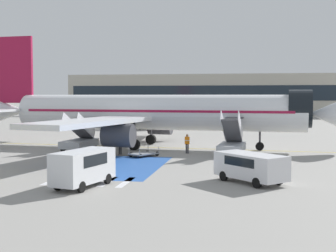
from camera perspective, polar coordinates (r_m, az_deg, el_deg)
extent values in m
plane|color=gray|center=(50.02, -1.34, -2.56)|extent=(600.00, 600.00, 0.00)
cube|color=gold|center=(49.44, -1.32, -2.63)|extent=(74.21, 6.38, 0.01)
cube|color=#2856A8|center=(36.42, -5.36, -4.94)|extent=(5.68, 12.03, 0.01)
cube|color=silver|center=(31.48, -13.70, -6.40)|extent=(0.44, 3.60, 0.01)
cube|color=silver|center=(31.03, -11.65, -6.52)|extent=(0.44, 3.60, 0.01)
cube|color=silver|center=(30.62, -9.55, -6.63)|extent=(0.44, 3.60, 0.01)
cube|color=silver|center=(30.25, -7.38, -6.74)|extent=(0.44, 3.60, 0.01)
cube|color=silver|center=(29.92, -5.17, -6.84)|extent=(0.44, 3.60, 0.01)
cylinder|color=silver|center=(49.17, -1.33, 1.68)|extent=(30.65, 6.21, 3.69)
cone|color=silver|center=(47.50, 19.15, 1.40)|extent=(4.35, 3.94, 3.62)
cone|color=silver|center=(56.75, -19.11, 1.75)|extent=(5.82, 3.99, 3.55)
cylinder|color=black|center=(47.33, 15.81, 2.02)|extent=(2.52, 3.90, 3.73)
cube|color=maroon|center=(49.16, -1.33, 1.89)|extent=(28.23, 6.08, 0.24)
cube|color=silver|center=(58.52, -2.10, 1.46)|extent=(5.38, 17.02, 0.44)
cylinder|color=#38383D|center=(56.66, -0.95, 0.05)|extent=(2.96, 2.38, 2.15)
cube|color=silver|center=(42.01, -8.90, 0.53)|extent=(8.03, 17.36, 0.44)
cylinder|color=#38383D|center=(42.93, -6.06, -1.15)|extent=(2.96, 2.38, 2.15)
cube|color=maroon|center=(56.34, -18.51, 6.50)|extent=(5.18, 0.79, 7.49)
cube|color=silver|center=(58.99, -16.11, 2.06)|extent=(3.80, 6.17, 0.24)
cylinder|color=#38383D|center=(47.51, 11.14, -0.68)|extent=(0.20, 0.20, 2.93)
cylinder|color=black|center=(47.65, 11.12, -2.44)|extent=(0.86, 0.35, 0.84)
cylinder|color=#38383D|center=(52.53, -2.10, -0.23)|extent=(0.24, 0.24, 2.62)
cylinder|color=black|center=(52.63, -2.09, -1.65)|extent=(1.15, 0.69, 1.10)
cylinder|color=#38383D|center=(46.92, -4.14, -0.71)|extent=(0.24, 0.24, 2.62)
cylinder|color=black|center=(47.04, -4.13, -2.30)|extent=(1.15, 0.69, 1.10)
cube|color=#ADB2BA|center=(43.40, 7.77, -2.63)|extent=(2.59, 4.97, 0.70)
cylinder|color=black|center=(45.21, 6.84, -2.82)|extent=(0.28, 0.72, 0.70)
cylinder|color=black|center=(45.01, 9.20, -2.87)|extent=(0.28, 0.72, 0.70)
cylinder|color=black|center=(41.91, 6.23, -3.33)|extent=(0.28, 0.72, 0.70)
cylinder|color=black|center=(41.69, 8.78, -3.39)|extent=(0.28, 0.72, 0.70)
cube|color=#4C4C51|center=(43.26, 7.79, -0.66)|extent=(1.77, 4.26, 2.44)
cube|color=#4C4C51|center=(45.45, 8.14, 1.00)|extent=(1.74, 1.23, 0.12)
cube|color=silver|center=(43.32, 6.79, -0.01)|extent=(0.44, 4.54, 3.13)
cube|color=silver|center=(43.15, 8.81, -0.05)|extent=(0.44, 4.54, 3.13)
cube|color=#ADB2BA|center=(47.60, -10.76, -2.10)|extent=(2.59, 4.97, 0.70)
cylinder|color=black|center=(49.54, -10.91, -2.28)|extent=(0.28, 0.72, 0.70)
cylinder|color=black|center=(48.78, -8.92, -2.36)|extent=(0.28, 0.72, 0.70)
cylinder|color=black|center=(46.55, -12.68, -2.69)|extent=(0.28, 0.72, 0.70)
cylinder|color=black|center=(45.73, -10.59, -2.78)|extent=(0.28, 0.72, 0.70)
cube|color=#4C4C51|center=(47.49, -10.78, -0.52)|extent=(1.77, 4.25, 2.08)
cube|color=#4C4C51|center=(49.49, -9.67, 0.79)|extent=(1.74, 1.23, 0.12)
cube|color=silver|center=(47.79, -11.62, 0.07)|extent=(0.43, 4.48, 2.80)
cube|color=silver|center=(47.13, -9.94, 0.04)|extent=(0.43, 4.48, 2.80)
cube|color=#38383D|center=(75.88, -3.55, 0.17)|extent=(8.93, 3.07, 0.60)
cube|color=silver|center=(77.21, -6.60, 0.59)|extent=(2.10, 2.50, 1.60)
cube|color=black|center=(77.53, -7.28, 0.83)|extent=(0.17, 2.00, 0.70)
cylinder|color=#B7BCC4|center=(75.68, -3.27, 1.35)|extent=(6.20, 2.92, 2.53)
cylinder|color=gold|center=(75.68, -3.27, 1.35)|extent=(0.52, 2.60, 2.58)
cylinder|color=black|center=(76.01, -6.62, -0.07)|extent=(0.98, 0.34, 0.96)
cylinder|color=black|center=(78.24, -6.03, 0.05)|extent=(0.98, 0.34, 0.96)
cylinder|color=black|center=(74.62, -3.45, -0.12)|extent=(0.98, 0.34, 0.96)
cylinder|color=black|center=(76.89, -2.94, 0.00)|extent=(0.98, 0.34, 0.96)
cylinder|color=black|center=(73.95, -1.65, -0.15)|extent=(0.98, 0.34, 0.96)
cylinder|color=black|center=(76.24, -1.18, -0.03)|extent=(0.98, 0.34, 0.96)
cube|color=silver|center=(28.55, -10.28, -4.83)|extent=(2.83, 4.89, 1.89)
cube|color=black|center=(28.50, -10.29, -4.00)|extent=(2.36, 2.89, 0.68)
cylinder|color=black|center=(30.32, -10.03, -6.14)|extent=(0.35, 0.67, 0.64)
cylinder|color=black|center=(29.46, -7.38, -6.40)|extent=(0.35, 0.67, 0.64)
cylinder|color=black|center=(28.04, -13.29, -6.99)|extent=(0.35, 0.67, 0.64)
cylinder|color=black|center=(27.10, -10.53, -7.32)|extent=(0.35, 0.67, 0.64)
cube|color=silver|center=(29.90, 10.05, -4.80)|extent=(4.78, 4.79, 1.52)
cube|color=black|center=(29.85, 10.06, -4.16)|extent=(3.31, 3.31, 0.55)
cylinder|color=black|center=(29.71, 13.34, -6.38)|extent=(0.59, 0.60, 0.64)
cylinder|color=black|center=(28.35, 10.79, -6.84)|extent=(0.59, 0.60, 0.64)
cylinder|color=black|center=(31.69, 9.36, -5.70)|extent=(0.59, 0.60, 0.64)
cylinder|color=black|center=(30.42, 6.80, -6.07)|extent=(0.59, 0.60, 0.64)
cube|color=gray|center=(42.24, -2.94, -3.38)|extent=(2.70, 2.99, 0.12)
cylinder|color=black|center=(43.42, -2.53, -3.26)|extent=(0.31, 0.39, 0.40)
cylinder|color=black|center=(42.52, -1.33, -3.41)|extent=(0.31, 0.39, 0.40)
cylinder|color=black|center=(42.02, -4.57, -3.51)|extent=(0.31, 0.39, 0.40)
cylinder|color=black|center=(41.08, -3.38, -3.67)|extent=(0.31, 0.39, 0.40)
cylinder|color=gray|center=(43.52, -2.43, -2.72)|extent=(0.05, 0.05, 0.55)
cylinder|color=gray|center=(42.54, -1.13, -2.87)|extent=(0.05, 0.05, 0.55)
cylinder|color=gray|center=(41.90, -4.78, -2.98)|extent=(0.05, 0.05, 0.55)
cylinder|color=gray|center=(40.89, -3.49, -3.14)|extent=(0.05, 0.05, 0.55)
cylinder|color=#2D2D33|center=(44.38, 2.45, -2.79)|extent=(0.14, 0.14, 0.89)
cylinder|color=#2D2D33|center=(44.43, 2.24, -2.78)|extent=(0.14, 0.14, 0.89)
cube|color=orange|center=(44.32, 2.35, -1.76)|extent=(0.45, 0.29, 0.70)
cube|color=silver|center=(44.32, 2.35, -1.76)|extent=(0.46, 0.30, 0.06)
sphere|color=#9E704C|center=(44.28, 2.35, -1.15)|extent=(0.24, 0.24, 0.24)
cylinder|color=#2D2D33|center=(43.87, -5.74, -2.95)|extent=(0.14, 0.14, 0.79)
cylinder|color=#2D2D33|center=(43.91, -5.95, -2.94)|extent=(0.14, 0.14, 0.79)
cube|color=yellow|center=(43.81, -5.85, -2.03)|extent=(0.42, 0.23, 0.62)
cube|color=silver|center=(43.81, -5.85, -2.03)|extent=(0.43, 0.24, 0.06)
sphere|color=#9E704C|center=(43.77, -5.85, -1.48)|extent=(0.21, 0.21, 0.21)
cube|color=#B2AD9E|center=(130.20, 4.97, 3.77)|extent=(77.20, 12.00, 11.21)
cube|color=#19232D|center=(124.18, 4.75, 4.04)|extent=(74.11, 0.10, 3.92)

